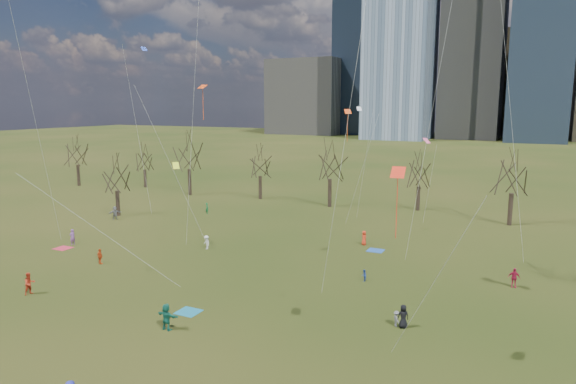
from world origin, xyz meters
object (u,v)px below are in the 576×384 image
at_px(blanket_crimson, 63,248).
at_px(person_4, 100,256).
at_px(blanket_teal, 188,312).
at_px(person_2, 30,283).
at_px(blanket_navy, 376,250).

height_order(blanket_crimson, person_4, person_4).
xyz_separation_m(blanket_teal, person_4, (-14.13, 5.47, 0.71)).
distance_m(blanket_crimson, person_2, 13.27).
xyz_separation_m(blanket_navy, person_2, (-20.72, -23.57, 0.87)).
distance_m(blanket_navy, person_4, 26.64).
height_order(blanket_teal, person_2, person_2).
relative_size(person_2, person_4, 1.21).
xyz_separation_m(person_2, person_4, (-0.93, 8.07, -0.15)).
bearing_deg(blanket_teal, person_4, 158.84).
relative_size(blanket_teal, blanket_navy, 1.00).
height_order(person_2, person_4, person_2).
relative_size(blanket_crimson, person_2, 0.91).
xyz_separation_m(blanket_teal, blanket_crimson, (-21.61, 7.64, 0.00)).
bearing_deg(person_4, blanket_navy, -129.74).
xyz_separation_m(blanket_navy, blanket_crimson, (-29.13, -13.34, 0.00)).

